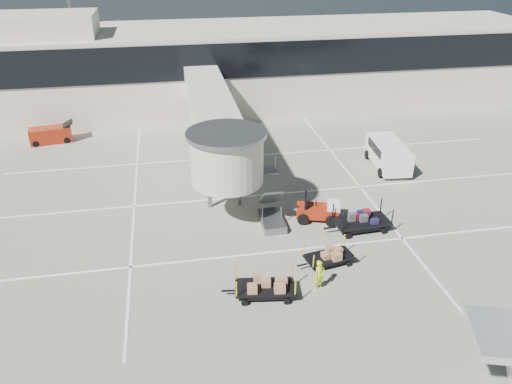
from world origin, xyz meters
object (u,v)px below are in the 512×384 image
(box_cart_far, at_px, (264,287))
(minivan, at_px, (388,152))
(suitcase_cart, at_px, (361,222))
(box_cart_near, at_px, (329,257))
(baggage_tug, at_px, (319,211))
(ground_worker, at_px, (319,275))
(belt_loader, at_px, (51,135))

(box_cart_far, bearing_deg, minivan, 55.19)
(suitcase_cart, distance_m, box_cart_near, 4.38)
(baggage_tug, bearing_deg, box_cart_near, -83.08)
(baggage_tug, distance_m, box_cart_far, 8.40)
(box_cart_far, bearing_deg, box_cart_near, 33.46)
(suitcase_cart, distance_m, ground_worker, 6.63)
(suitcase_cart, bearing_deg, box_cart_near, -137.66)
(baggage_tug, xyz_separation_m, box_cart_far, (-4.93, -6.80, -0.11))
(box_cart_near, height_order, minivan, minivan)
(belt_loader, bearing_deg, box_cart_near, -59.39)
(baggage_tug, xyz_separation_m, minivan, (7.64, 6.92, 0.55))
(ground_worker, distance_m, belt_loader, 29.32)
(belt_loader, bearing_deg, minivan, -30.00)
(box_cart_far, xyz_separation_m, ground_worker, (2.91, 0.01, 0.33))
(belt_loader, bearing_deg, box_cart_far, -68.52)
(box_cart_near, xyz_separation_m, belt_loader, (-18.27, 21.87, 0.20))
(minivan, relative_size, belt_loader, 1.40)
(baggage_tug, bearing_deg, minivan, 58.99)
(box_cart_near, distance_m, ground_worker, 2.32)
(suitcase_cart, height_order, box_cart_near, suitcase_cart)
(box_cart_near, bearing_deg, box_cart_far, -164.82)
(baggage_tug, height_order, box_cart_near, baggage_tug)
(suitcase_cart, distance_m, minivan, 10.19)
(baggage_tug, distance_m, suitcase_cart, 2.78)
(suitcase_cart, relative_size, box_cart_near, 1.25)
(suitcase_cart, xyz_separation_m, box_cart_near, (-3.05, -3.14, -0.09))
(baggage_tug, bearing_deg, belt_loader, 155.10)
(baggage_tug, relative_size, box_cart_far, 0.78)
(box_cart_near, distance_m, belt_loader, 28.50)
(baggage_tug, xyz_separation_m, suitcase_cart, (2.21, -1.69, -0.07))
(box_cart_far, distance_m, belt_loader, 27.74)
(minivan, bearing_deg, baggage_tug, -132.50)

